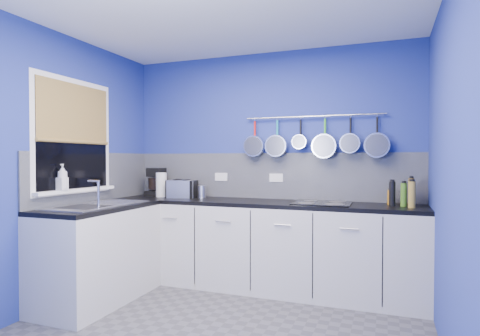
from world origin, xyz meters
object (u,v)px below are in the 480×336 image
Objects in this scene: toaster at (182,189)px; coffee_maker at (155,182)px; canister at (202,192)px; paper_towel at (161,185)px; soap_bottle_b at (62,181)px; soap_bottle_a at (63,177)px; hob at (322,203)px.

coffee_maker is at bearing 157.52° from toaster.
paper_towel is at bearing -175.71° from canister.
canister is (0.23, 0.04, -0.03)m from toaster.
soap_bottle_b is 0.56× the size of toaster.
soap_bottle_a is at bearing -101.31° from coffee_maker.
soap_bottle_a is at bearing -153.84° from hob.
canister is at bearing 4.29° from paper_towel.
hob is (1.35, -0.11, -0.06)m from canister.
soap_bottle_a reaches higher than paper_towel.
soap_bottle_b is 1.45m from canister.
soap_bottle_b reaches higher than toaster.
hob is at bearing 26.26° from soap_bottle_b.
soap_bottle_b is 1.24m from coffee_maker.
soap_bottle_b is 0.32× the size of hob.
canister is at bearing 175.41° from hob.
hob is (2.17, 1.07, -0.23)m from soap_bottle_b.
paper_towel is 0.84× the size of coffee_maker.
soap_bottle_b is at bearing -106.07° from paper_towel.
toaster is at bearing -13.31° from coffee_maker.
coffee_maker reaches higher than paper_towel.
paper_towel is 0.15m from coffee_maker.
paper_towel reaches higher than canister.
soap_bottle_b is (0.00, -0.00, -0.03)m from soap_bottle_a.
hob is at bearing -2.20° from paper_towel.
soap_bottle_b is 1.29m from toaster.
soap_bottle_b is 0.62× the size of paper_towel.
paper_towel is (0.33, 1.14, -0.13)m from soap_bottle_a.
soap_bottle_a is 1.19m from paper_towel.
soap_bottle_b reaches higher than canister.
toaster is at bearing -168.93° from canister.
soap_bottle_a reaches higher than hob.
paper_towel is at bearing 73.93° from soap_bottle_b.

